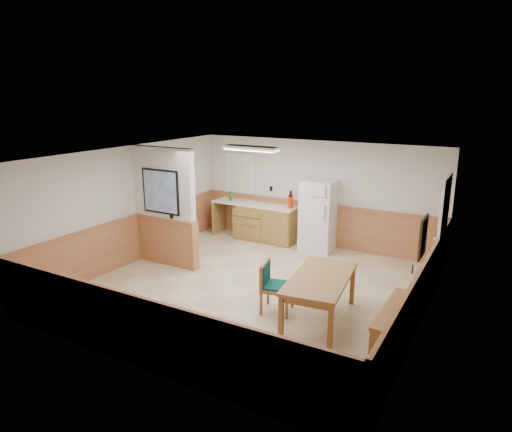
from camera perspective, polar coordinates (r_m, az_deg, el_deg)
The scene contains 20 objects.
ground at distance 8.69m, azimuth -0.30°, elevation -8.97°, with size 6.00×6.00×0.00m, color beige.
ceiling at distance 8.00m, azimuth -0.32°, elevation 7.61°, with size 6.00×6.00×0.02m, color white.
back_wall at distance 10.89m, azimuth 7.54°, elevation 2.80°, with size 6.00×0.02×2.50m, color silver.
right_wall at distance 7.32m, azimuth 20.60°, elevation -4.16°, with size 0.02×6.00×2.50m, color silver.
left_wall at distance 10.04m, azimuth -15.36°, elevation 1.34°, with size 0.02×6.00×2.50m, color silver.
wainscot_back at distance 11.05m, azimuth 7.37°, elevation -1.02°, with size 6.00×0.04×1.00m, color #BD774B.
wainscot_right at distance 7.59m, azimuth 19.92°, elevation -9.50°, with size 0.04×6.00×1.00m, color #BD774B.
wainscot_left at distance 10.22m, azimuth -14.99°, elevation -2.76°, with size 0.04×6.00×1.00m, color #BD774B.
partition_wall at distance 9.68m, azimuth -11.37°, elevation 0.98°, with size 1.50×0.20×2.50m.
kitchen_counter at distance 11.29m, azimuth 1.11°, elevation -0.75°, with size 2.20×0.61×1.00m.
exterior_door at distance 9.19m, azimuth 22.21°, elevation -1.79°, with size 0.07×1.02×2.15m.
kitchen_window at distance 11.74m, azimuth -2.03°, elevation 5.30°, with size 0.80×0.04×1.00m.
wall_painting at distance 6.95m, azimuth 20.15°, elevation -2.51°, with size 0.04×0.50×0.60m.
fluorescent_fixture at distance 9.52m, azimuth -0.63°, elevation 8.47°, with size 1.20×0.30×0.09m.
refrigerator at distance 10.58m, azimuth 7.78°, elevation 0.06°, with size 0.76×0.74×1.65m.
dining_table at distance 7.34m, azimuth 8.03°, elevation -8.20°, with size 1.06×1.81×0.75m.
dining_bench at distance 7.27m, azimuth 16.91°, elevation -11.73°, with size 0.35×1.55×0.45m.
dining_chair at distance 7.66m, azimuth 1.98°, elevation -8.37°, with size 0.77×0.60×0.85m.
fire_extinguisher at distance 10.85m, azimuth 4.35°, elevation 1.95°, with size 0.13×0.13×0.42m.
soap_bottle at distance 11.61m, azimuth -3.20°, elevation 2.52°, with size 0.08×0.08×0.24m, color #17812D.
Camera 1 is at (3.93, -6.89, 3.54)m, focal length 32.00 mm.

